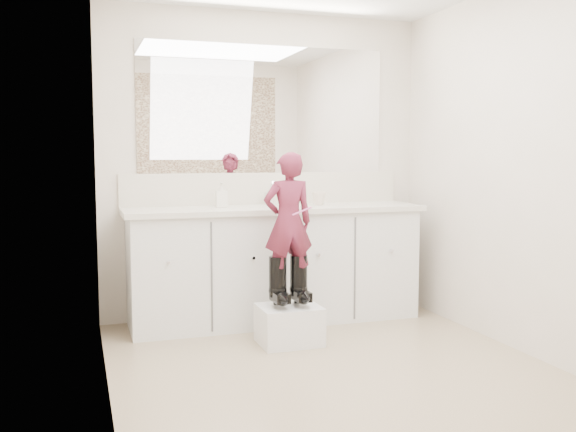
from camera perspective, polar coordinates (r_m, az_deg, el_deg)
name	(u,v)px	position (r m, az deg, el deg)	size (l,w,h in m)	color
floor	(335,371)	(3.94, 4.22, -13.55)	(3.00, 3.00, 0.00)	#8D725C
wall_back	(264,165)	(5.15, -2.11, 4.54)	(2.60, 2.60, 0.00)	beige
wall_front	(498,179)	(2.42, 18.18, 3.15)	(2.60, 2.60, 0.00)	beige
wall_left	(103,171)	(3.45, -16.09, 3.84)	(3.00, 3.00, 0.00)	beige
wall_right	(524,168)	(4.40, 20.23, 4.04)	(3.00, 3.00, 0.00)	beige
vanity_cabinet	(275,266)	(4.96, -1.19, -4.50)	(2.20, 0.55, 0.85)	silver
countertop	(275,209)	(4.89, -1.14, 0.62)	(2.28, 0.58, 0.04)	beige
backsplash	(265,188)	(5.14, -2.05, 2.48)	(2.28, 0.03, 0.25)	beige
mirror	(265,109)	(5.15, -2.09, 9.44)	(2.00, 0.02, 1.00)	white
dot_panel	(500,51)	(2.45, 18.36, 13.74)	(2.00, 0.01, 1.20)	#472819
faucet	(269,199)	(5.04, -1.70, 1.56)	(0.08, 0.08, 0.10)	silver
cup	(319,198)	(5.03, 2.76, 1.58)	(0.11, 0.11, 0.10)	beige
soap_bottle	(221,195)	(4.84, -5.96, 1.89)	(0.08, 0.09, 0.19)	white
step_stool	(289,325)	(4.42, 0.10, -9.65)	(0.41, 0.34, 0.26)	white
boot_left	(278,281)	(4.35, -0.93, -5.84)	(0.12, 0.23, 0.34)	black
boot_right	(299,280)	(4.40, 0.95, -5.71)	(0.12, 0.23, 0.34)	black
toddler	(288,222)	(4.31, 0.02, -0.56)	(0.34, 0.22, 0.94)	#A13159
toothbrush	(302,211)	(4.25, 1.25, 0.44)	(0.01, 0.01, 0.14)	#D8549D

